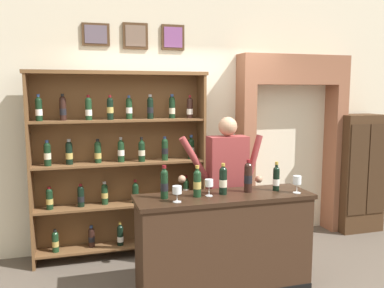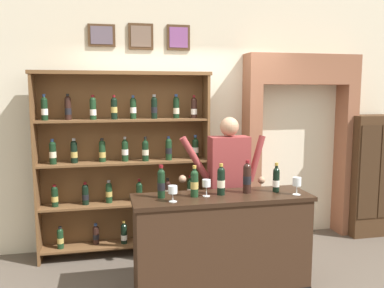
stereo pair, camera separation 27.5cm
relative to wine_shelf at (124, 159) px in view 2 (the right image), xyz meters
name	(u,v)px [view 2 (the right image)]	position (x,y,z in m)	size (l,w,h in m)	color
back_wall	(180,115)	(0.73, 0.33, 0.49)	(12.00, 0.19, 3.27)	beige
wine_shelf	(124,159)	(0.00, 0.00, 0.00)	(2.02, 0.32, 2.16)	brown
archway_doorway	(297,132)	(2.29, 0.20, 0.25)	(1.51, 0.45, 2.40)	#935B42
side_cabinet	(369,175)	(3.28, 0.01, -0.34)	(0.63, 0.43, 1.62)	#422B19
tasting_counter	(221,244)	(0.85, -1.17, -0.67)	(1.70, 0.52, 0.96)	#382316
shopkeeper	(229,176)	(1.07, -0.67, -0.12)	(0.96, 0.22, 1.67)	#2D3347
tasting_bottle_riserva	(161,183)	(0.27, -1.13, -0.05)	(0.07, 0.07, 0.31)	black
tasting_bottle_bianco	(194,182)	(0.58, -1.16, -0.06)	(0.07, 0.07, 0.30)	#19381E
tasting_bottle_grappa	(221,180)	(0.84, -1.14, -0.05)	(0.08, 0.08, 0.30)	black
tasting_bottle_vin_santo	(247,177)	(1.11, -1.13, -0.04)	(0.08, 0.08, 0.32)	black
tasting_bottle_chianti	(276,179)	(1.40, -1.15, -0.07)	(0.07, 0.07, 0.29)	black
wine_glass_right	(173,191)	(0.35, -1.28, -0.09)	(0.08, 0.08, 0.15)	silver
wine_glass_spare	(206,184)	(0.69, -1.16, -0.08)	(0.08, 0.08, 0.16)	silver
wine_glass_left	(297,183)	(1.55, -1.30, -0.07)	(0.08, 0.08, 0.17)	silver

